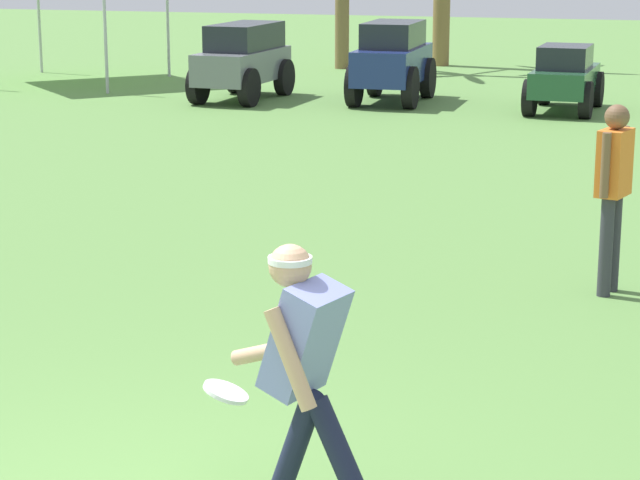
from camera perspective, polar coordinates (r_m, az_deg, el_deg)
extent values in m
cylinder|color=#191E38|center=(6.28, -1.26, -9.76)|extent=(0.37, 0.21, 0.72)
cylinder|color=#191E38|center=(6.12, 1.18, -10.38)|extent=(0.46, 0.24, 0.69)
cube|color=#7A84C6|center=(6.02, -0.69, -4.53)|extent=(0.44, 0.43, 0.58)
sphere|color=tan|center=(5.96, -1.38, -1.18)|extent=(0.26, 0.26, 0.21)
cylinder|color=white|center=(5.96, -1.38, -0.90)|extent=(0.27, 0.27, 0.03)
cylinder|color=tan|center=(6.36, -1.90, -5.01)|extent=(0.57, 0.24, 0.27)
cylinder|color=tan|center=(5.85, -1.37, -5.47)|extent=(0.29, 0.16, 0.49)
cylinder|color=white|center=(6.68, -4.33, -6.94)|extent=(0.30, 0.31, 0.11)
cylinder|color=#33333D|center=(10.34, 12.94, -0.32)|extent=(0.14, 0.14, 0.82)
cylinder|color=#33333D|center=(10.51, 13.27, -0.12)|extent=(0.14, 0.14, 0.82)
cube|color=orange|center=(10.29, 13.31, 3.46)|extent=(0.29, 0.38, 0.54)
cylinder|color=brown|center=(10.09, 12.92, 3.34)|extent=(0.09, 0.09, 0.52)
cylinder|color=brown|center=(10.48, 13.70, 3.68)|extent=(0.09, 0.09, 0.52)
sphere|color=brown|center=(10.23, 13.43, 5.50)|extent=(0.25, 0.25, 0.20)
cube|color=slate|center=(22.42, -3.58, 7.96)|extent=(1.11, 2.45, 0.55)
cube|color=#1E232B|center=(22.52, -3.45, 9.27)|extent=(0.95, 1.85, 0.46)
cylinder|color=black|center=(23.41, -3.85, 7.52)|extent=(0.22, 0.67, 0.66)
cylinder|color=black|center=(23.04, -1.64, 7.45)|extent=(0.22, 0.67, 0.66)
cylinder|color=black|center=(21.89, -5.60, 7.05)|extent=(0.22, 0.67, 0.66)
cylinder|color=black|center=(21.50, -3.26, 6.98)|extent=(0.22, 0.67, 0.66)
cube|color=navy|center=(22.06, 3.32, 8.01)|extent=(0.99, 2.36, 0.60)
cube|color=#1E232B|center=(22.06, 3.37, 9.37)|extent=(0.87, 1.55, 0.44)
cylinder|color=black|center=(22.96, 2.53, 7.49)|extent=(0.18, 0.72, 0.72)
cylinder|color=black|center=(22.75, 4.96, 7.40)|extent=(0.18, 0.72, 0.72)
cylinder|color=black|center=(21.45, 1.57, 7.06)|extent=(0.18, 0.72, 0.72)
cylinder|color=black|center=(21.24, 4.15, 6.96)|extent=(0.18, 0.72, 0.72)
cube|color=#235133|center=(21.29, 11.13, 7.16)|extent=(1.00, 2.24, 0.42)
cube|color=#1E232B|center=(21.15, 11.15, 8.21)|extent=(0.84, 1.14, 0.38)
cylinder|color=black|center=(22.13, 10.22, 6.90)|extent=(0.21, 0.61, 0.60)
cylinder|color=black|center=(22.02, 12.55, 6.75)|extent=(0.21, 0.61, 0.60)
cylinder|color=black|center=(20.62, 9.57, 6.43)|extent=(0.21, 0.61, 0.60)
cylinder|color=black|center=(20.50, 12.06, 6.28)|extent=(0.21, 0.61, 0.60)
cylinder|color=#B2B5BA|center=(26.24, -6.97, 9.70)|extent=(0.06, 0.06, 2.10)
cylinder|color=#B2B5BA|center=(27.52, -12.71, 9.66)|extent=(0.06, 0.06, 2.10)
cylinder|color=#B2B5BA|center=(23.56, -9.78, 9.16)|extent=(0.06, 0.06, 2.10)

